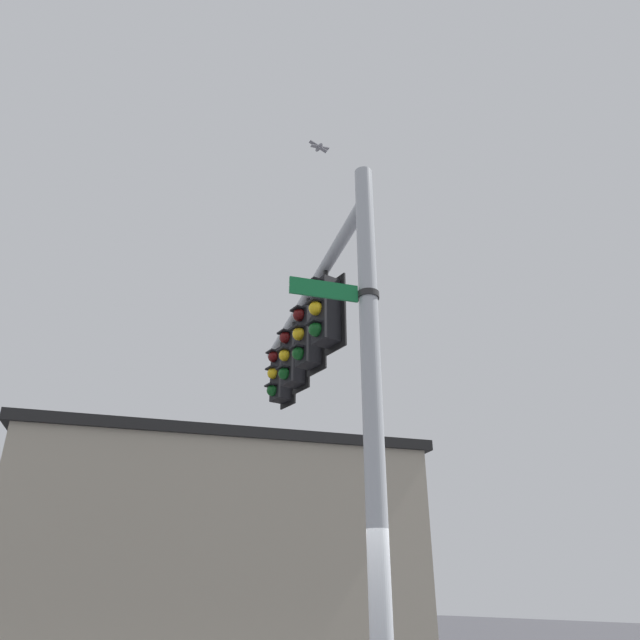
# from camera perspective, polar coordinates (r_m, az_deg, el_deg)

# --- Properties ---
(signal_pole) EXTENTS (0.23, 0.23, 7.12)m
(signal_pole) POSITION_cam_1_polar(r_m,az_deg,el_deg) (6.58, 5.24, -10.46)
(signal_pole) COLOR #ADB2B7
(signal_pole) RESTS_ON ground
(mast_arm) EXTENTS (5.56, 1.89, 0.19)m
(mast_arm) POSITION_cam_1_polar(r_m,az_deg,el_deg) (10.25, -1.31, 2.18)
(mast_arm) COLOR #ADB2B7
(traffic_light_nearest_pole) EXTENTS (0.54, 0.49, 1.31)m
(traffic_light_nearest_pole) POSITION_cam_1_polar(r_m,az_deg,el_deg) (8.91, 0.48, 0.91)
(traffic_light_nearest_pole) COLOR black
(traffic_light_mid_inner) EXTENTS (0.54, 0.49, 1.31)m
(traffic_light_mid_inner) POSITION_cam_1_polar(r_m,az_deg,el_deg) (9.78, -1.25, -1.57)
(traffic_light_mid_inner) COLOR black
(traffic_light_mid_outer) EXTENTS (0.54, 0.49, 1.31)m
(traffic_light_mid_outer) POSITION_cam_1_polar(r_m,az_deg,el_deg) (10.68, -2.69, -3.63)
(traffic_light_mid_outer) COLOR black
(traffic_light_arm_end) EXTENTS (0.54, 0.49, 1.31)m
(traffic_light_arm_end) POSITION_cam_1_polar(r_m,az_deg,el_deg) (11.59, -3.91, -5.37)
(traffic_light_arm_end) COLOR black
(street_name_sign) EXTENTS (0.45, 1.10, 0.22)m
(street_name_sign) POSITION_cam_1_polar(r_m,az_deg,el_deg) (7.09, 2.61, 2.69)
(street_name_sign) COLOR #147238
(bird_flying) EXTENTS (0.26, 0.43, 0.13)m
(bird_flying) POSITION_cam_1_polar(r_m,az_deg,el_deg) (11.87, -0.09, 16.56)
(bird_flying) COLOR gray
(storefront_building) EXTENTS (9.82, 12.98, 6.03)m
(storefront_building) POSITION_cam_1_polar(r_m,az_deg,el_deg) (18.83, -10.38, -21.37)
(storefront_building) COLOR #A89E89
(storefront_building) RESTS_ON ground
(tree_by_storefront) EXTENTS (3.65, 3.65, 6.71)m
(tree_by_storefront) POSITION_cam_1_polar(r_m,az_deg,el_deg) (20.60, -14.54, -16.11)
(tree_by_storefront) COLOR #4C3823
(tree_by_storefront) RESTS_ON ground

